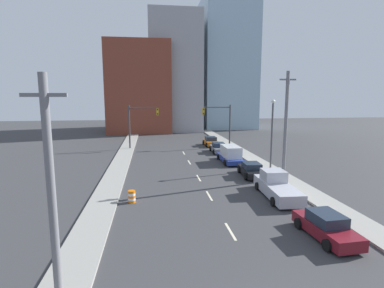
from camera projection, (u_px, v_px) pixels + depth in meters
name	position (u px, v px, depth m)	size (l,w,h in m)	color
sidewalk_left	(130.00, 142.00, 53.04)	(2.22, 92.21, 0.15)	gray
sidewalk_right	(222.00, 140.00, 55.31)	(2.22, 92.21, 0.15)	gray
lane_stripe_at_9m	(230.00, 231.00, 18.10)	(0.16, 2.40, 0.01)	beige
lane_stripe_at_16m	(209.00, 196.00, 24.59)	(0.16, 2.40, 0.01)	beige
lane_stripe_at_21m	(199.00, 178.00, 29.99)	(0.16, 2.40, 0.01)	beige
lane_stripe_at_29m	(189.00, 162.00, 37.14)	(0.16, 2.40, 0.01)	beige
lane_stripe_at_35m	(184.00, 153.00, 43.28)	(0.16, 2.40, 0.01)	beige
building_brick_left	(140.00, 88.00, 70.11)	(14.00, 16.00, 20.01)	brown
building_office_center	(173.00, 75.00, 74.59)	(12.00, 20.00, 26.97)	#99999E
building_glass_right	(224.00, 66.00, 79.97)	(13.00, 20.00, 32.50)	#99B7CC
traffic_signal_left	(137.00, 121.00, 46.05)	(4.63, 0.35, 6.80)	#38383D
traffic_signal_right	(222.00, 120.00, 47.86)	(4.63, 0.35, 6.80)	#38383D
utility_pole_left_near	(51.00, 190.00, 11.23)	(1.60, 0.32, 8.92)	slate
utility_pole_right_mid	(286.00, 125.00, 28.73)	(1.60, 0.32, 10.45)	slate
traffic_barrel	(132.00, 197.00, 22.96)	(0.56, 0.56, 0.95)	orange
street_lamp	(272.00, 129.00, 33.07)	(0.44, 0.44, 7.75)	#4C4C51
sedan_maroon	(326.00, 226.00, 17.20)	(2.20, 4.63, 1.49)	maroon
pickup_truck_silver	(276.00, 187.00, 24.38)	(2.53, 6.40, 2.00)	#B2B2BC
sedan_black	(252.00, 170.00, 30.60)	(2.34, 4.60, 1.39)	black
box_truck_blue	(230.00, 155.00, 36.95)	(2.41, 5.84, 2.09)	navy
sedan_gray	(218.00, 148.00, 43.64)	(2.20, 4.47, 1.44)	slate
sedan_orange	(211.00, 142.00, 49.75)	(2.24, 4.33, 1.49)	orange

